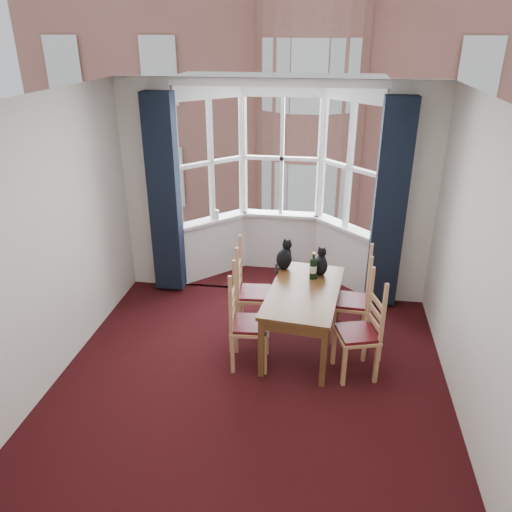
% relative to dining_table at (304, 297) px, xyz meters
% --- Properties ---
extents(floor, '(4.50, 4.50, 0.00)m').
position_rel_dining_table_xyz_m(floor, '(-0.48, -0.95, -0.63)').
color(floor, black).
rests_on(floor, ground).
extents(ceiling, '(4.50, 4.50, 0.00)m').
position_rel_dining_table_xyz_m(ceiling, '(-0.48, -0.95, 2.17)').
color(ceiling, white).
rests_on(ceiling, floor).
extents(wall_left, '(0.00, 4.50, 4.50)m').
position_rel_dining_table_xyz_m(wall_left, '(-2.48, -0.95, 0.77)').
color(wall_left, silver).
rests_on(wall_left, floor).
extents(wall_right, '(0.00, 4.50, 4.50)m').
position_rel_dining_table_xyz_m(wall_right, '(1.52, -0.95, 0.77)').
color(wall_right, silver).
rests_on(wall_right, floor).
extents(wall_near, '(4.00, 0.00, 4.00)m').
position_rel_dining_table_xyz_m(wall_near, '(-0.48, -3.20, 0.77)').
color(wall_near, silver).
rests_on(wall_near, floor).
extents(wall_back_pier_left, '(0.70, 0.12, 2.80)m').
position_rel_dining_table_xyz_m(wall_back_pier_left, '(-2.13, 1.30, 0.77)').
color(wall_back_pier_left, silver).
rests_on(wall_back_pier_left, floor).
extents(wall_back_pier_right, '(0.70, 0.12, 2.80)m').
position_rel_dining_table_xyz_m(wall_back_pier_right, '(1.17, 1.30, 0.77)').
color(wall_back_pier_right, silver).
rests_on(wall_back_pier_right, floor).
extents(bay_window, '(2.76, 0.94, 2.80)m').
position_rel_dining_table_xyz_m(bay_window, '(-0.48, 1.80, 0.77)').
color(bay_window, white).
rests_on(bay_window, floor).
extents(curtain_left, '(0.38, 0.22, 2.60)m').
position_rel_dining_table_xyz_m(curtain_left, '(-1.90, 1.12, 0.72)').
color(curtain_left, black).
rests_on(curtain_left, floor).
extents(curtain_right, '(0.38, 0.22, 2.60)m').
position_rel_dining_table_xyz_m(curtain_right, '(0.94, 1.12, 0.72)').
color(curtain_right, black).
rests_on(curtain_right, floor).
extents(dining_table, '(0.88, 1.45, 0.72)m').
position_rel_dining_table_xyz_m(dining_table, '(0.00, 0.00, 0.00)').
color(dining_table, brown).
rests_on(dining_table, floor).
extents(chair_left_near, '(0.43, 0.45, 0.92)m').
position_rel_dining_table_xyz_m(chair_left_near, '(-0.62, -0.41, -0.16)').
color(chair_left_near, tan).
rests_on(chair_left_near, floor).
extents(chair_left_far, '(0.43, 0.45, 0.92)m').
position_rel_dining_table_xyz_m(chair_left_far, '(-0.68, 0.28, -0.16)').
color(chair_left_far, tan).
rests_on(chair_left_far, floor).
extents(chair_right_near, '(0.50, 0.52, 0.92)m').
position_rel_dining_table_xyz_m(chair_right_near, '(0.66, -0.38, -0.16)').
color(chair_right_near, tan).
rests_on(chair_right_near, floor).
extents(chair_right_far, '(0.43, 0.44, 0.92)m').
position_rel_dining_table_xyz_m(chair_right_far, '(0.61, 0.25, -0.16)').
color(chair_right_far, tan).
rests_on(chair_right_far, floor).
extents(cat_left, '(0.25, 0.29, 0.36)m').
position_rel_dining_table_xyz_m(cat_left, '(-0.27, 0.53, 0.23)').
color(cat_left, black).
rests_on(cat_left, dining_table).
extents(cat_right, '(0.19, 0.25, 0.32)m').
position_rel_dining_table_xyz_m(cat_right, '(0.16, 0.43, 0.21)').
color(cat_right, black).
rests_on(cat_right, dining_table).
extents(wine_bottle, '(0.08, 0.08, 0.32)m').
position_rel_dining_table_xyz_m(wine_bottle, '(0.08, 0.30, 0.23)').
color(wine_bottle, black).
rests_on(wine_bottle, dining_table).
extents(candle_tall, '(0.06, 0.06, 0.14)m').
position_rel_dining_table_xyz_m(candle_tall, '(-1.34, 1.65, 0.30)').
color(candle_tall, white).
rests_on(candle_tall, bay_window).
extents(street, '(80.00, 80.00, 0.00)m').
position_rel_dining_table_xyz_m(street, '(-0.48, 31.30, -6.63)').
color(street, '#333335').
rests_on(street, ground).
extents(tenement_building, '(18.40, 7.80, 15.20)m').
position_rel_dining_table_xyz_m(tenement_building, '(-0.48, 13.06, 0.96)').
color(tenement_building, '#AC6759').
rests_on(tenement_building, street).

